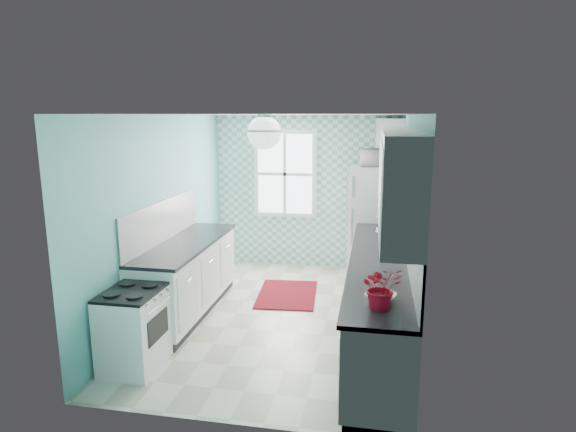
% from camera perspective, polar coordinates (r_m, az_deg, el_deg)
% --- Properties ---
extents(floor, '(3.00, 4.40, 0.02)m').
position_cam_1_polar(floor, '(6.22, -0.89, -11.90)').
color(floor, silver).
rests_on(floor, ground).
extents(ceiling, '(3.00, 4.40, 0.02)m').
position_cam_1_polar(ceiling, '(5.69, -0.97, 12.02)').
color(ceiling, white).
rests_on(ceiling, wall_back).
extents(wall_back, '(3.00, 0.02, 2.50)m').
position_cam_1_polar(wall_back, '(7.97, 2.19, 2.84)').
color(wall_back, '#61B5B0').
rests_on(wall_back, floor).
extents(wall_front, '(3.00, 0.02, 2.50)m').
position_cam_1_polar(wall_front, '(3.76, -7.60, -7.51)').
color(wall_front, '#61B5B0').
rests_on(wall_front, floor).
extents(wall_left, '(0.02, 4.40, 2.50)m').
position_cam_1_polar(wall_left, '(6.29, -14.54, 0.07)').
color(wall_left, '#61B5B0').
rests_on(wall_left, floor).
extents(wall_right, '(0.02, 4.40, 2.50)m').
position_cam_1_polar(wall_right, '(5.73, 14.05, -1.04)').
color(wall_right, '#61B5B0').
rests_on(wall_right, floor).
extents(accent_wall, '(3.00, 0.01, 2.50)m').
position_cam_1_polar(accent_wall, '(7.95, 2.17, 2.82)').
color(accent_wall, '#69B9AB').
rests_on(accent_wall, wall_back).
extents(window, '(1.04, 0.05, 1.44)m').
position_cam_1_polar(window, '(7.94, -0.35, 5.00)').
color(window, white).
rests_on(window, wall_back).
extents(backsplash_right, '(0.02, 3.60, 0.51)m').
position_cam_1_polar(backsplash_right, '(5.35, 14.04, -2.54)').
color(backsplash_right, white).
rests_on(backsplash_right, wall_right).
extents(backsplash_left, '(0.02, 2.15, 0.51)m').
position_cam_1_polar(backsplash_left, '(6.23, -14.61, -0.57)').
color(backsplash_left, white).
rests_on(backsplash_left, wall_left).
extents(upper_cabinets_right, '(0.33, 3.20, 0.90)m').
position_cam_1_polar(upper_cabinets_right, '(5.02, 12.82, 4.78)').
color(upper_cabinets_right, white).
rests_on(upper_cabinets_right, wall_right).
extents(upper_cabinet_fridge, '(0.40, 0.74, 0.40)m').
position_cam_1_polar(upper_cabinet_fridge, '(7.42, 11.96, 9.70)').
color(upper_cabinet_fridge, white).
rests_on(upper_cabinet_fridge, wall_right).
extents(ceiling_light, '(0.34, 0.34, 0.35)m').
position_cam_1_polar(ceiling_light, '(4.91, -2.83, 9.87)').
color(ceiling_light, silver).
rests_on(ceiling_light, ceiling).
extents(base_cabinets_right, '(0.60, 3.60, 0.90)m').
position_cam_1_polar(base_cabinets_right, '(5.57, 10.65, -9.89)').
color(base_cabinets_right, white).
rests_on(base_cabinets_right, floor).
extents(countertop_right, '(0.63, 3.60, 0.04)m').
position_cam_1_polar(countertop_right, '(5.41, 10.68, -5.25)').
color(countertop_right, black).
rests_on(countertop_right, base_cabinets_right).
extents(base_cabinets_left, '(0.60, 2.15, 0.90)m').
position_cam_1_polar(base_cabinets_left, '(6.31, -11.87, -7.30)').
color(base_cabinets_left, white).
rests_on(base_cabinets_left, floor).
extents(countertop_left, '(0.63, 2.15, 0.04)m').
position_cam_1_polar(countertop_left, '(6.17, -11.93, -3.18)').
color(countertop_left, black).
rests_on(countertop_left, base_cabinets_left).
extents(fridge, '(0.76, 0.75, 1.74)m').
position_cam_1_polar(fridge, '(7.59, 10.08, -0.71)').
color(fridge, white).
rests_on(fridge, floor).
extents(stove, '(0.53, 0.66, 0.79)m').
position_cam_1_polar(stove, '(5.15, -17.82, -12.50)').
color(stove, silver).
rests_on(stove, floor).
extents(sink, '(0.47, 0.39, 0.53)m').
position_cam_1_polar(sink, '(6.25, 10.85, -2.83)').
color(sink, silver).
rests_on(sink, countertop_right).
extents(rug, '(0.89, 1.20, 0.02)m').
position_cam_1_polar(rug, '(6.90, -0.10, -9.27)').
color(rug, maroon).
rests_on(rug, floor).
extents(dish_towel, '(0.05, 0.21, 0.32)m').
position_cam_1_polar(dish_towel, '(6.53, 7.90, -6.23)').
color(dish_towel, teal).
rests_on(dish_towel, base_cabinets_right).
extents(fruit_bowl, '(0.32, 0.32, 0.06)m').
position_cam_1_polar(fruit_bowl, '(4.23, 10.93, -9.41)').
color(fruit_bowl, white).
rests_on(fruit_bowl, countertop_right).
extents(potted_plant, '(0.39, 0.36, 0.37)m').
position_cam_1_polar(potted_plant, '(4.01, 11.03, -8.32)').
color(potted_plant, red).
rests_on(potted_plant, countertop_right).
extents(soap_bottle, '(0.11, 0.11, 0.20)m').
position_cam_1_polar(soap_bottle, '(6.64, 11.27, -1.03)').
color(soap_bottle, '#7DA4B3').
rests_on(soap_bottle, countertop_right).
extents(microwave, '(0.46, 0.32, 0.26)m').
position_cam_1_polar(microwave, '(7.44, 10.36, 6.81)').
color(microwave, white).
rests_on(microwave, fridge).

